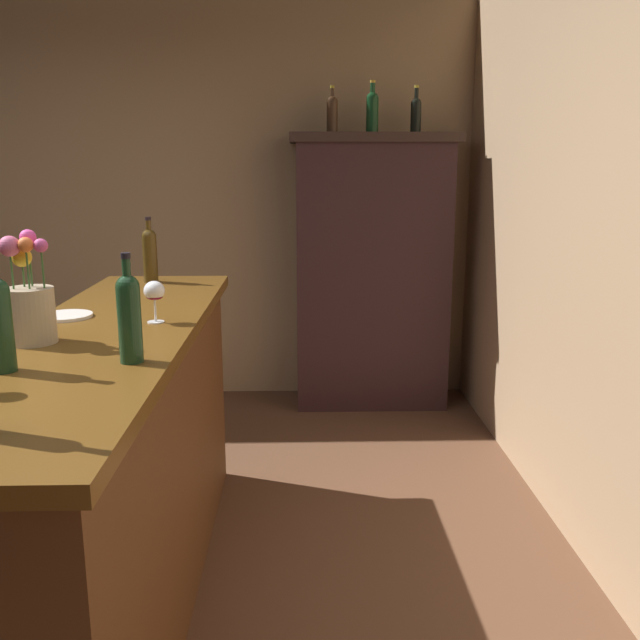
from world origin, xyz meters
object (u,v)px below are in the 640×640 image
display_bottle_left (332,113)px  flower_arrangement (29,304)px  display_bottle_midleft (372,110)px  cheese_plate (66,316)px  bar_counter (114,473)px  wine_bottle_merlot (129,314)px  display_bottle_center (416,113)px  display_cabinet (372,268)px  wine_bottle_syrah (150,253)px  wine_glass_front (154,293)px

display_bottle_left → flower_arrangement: bearing=-113.6°
flower_arrangement → display_bottle_midleft: (1.32, 2.43, 0.77)m
cheese_plate → bar_counter: bearing=-45.8°
bar_counter → display_bottle_midleft: bearing=63.2°
display_bottle_left → display_bottle_midleft: display_bottle_midleft is taller
wine_bottle_merlot → flower_arrangement: flower_arrangement is taller
bar_counter → display_bottle_left: 2.81m
display_bottle_center → cheese_plate: bearing=-128.3°
bar_counter → display_bottle_center: bearing=57.8°
display_cabinet → wine_bottle_syrah: (-1.20, -1.26, 0.27)m
display_bottle_left → bar_counter: bearing=-111.3°
flower_arrangement → wine_bottle_merlot: bearing=-31.7°
display_cabinet → wine_glass_front: bearing=-115.0°
display_cabinet → display_bottle_midleft: 1.02m
display_cabinet → display_bottle_midleft: (-0.01, -0.00, 1.02)m
wine_glass_front → flower_arrangement: flower_arrangement is taller
cheese_plate → display_bottle_midleft: size_ratio=0.59×
bar_counter → wine_glass_front: 0.67m
display_cabinet → wine_bottle_merlot: size_ratio=5.80×
cheese_plate → display_bottle_left: display_bottle_left is taller
display_bottle_left → display_bottle_midleft: 0.26m
cheese_plate → wine_bottle_syrah: bearing=79.3°
wine_bottle_merlot → wine_glass_front: size_ratio=2.08×
wine_bottle_syrah → display_bottle_center: bearing=40.7°
wine_bottle_syrah → wine_glass_front: wine_bottle_syrah is taller
wine_bottle_syrah → flower_arrangement: (-0.13, -1.17, -0.02)m
display_bottle_left → display_bottle_midleft: (0.26, -0.00, 0.02)m
wine_glass_front → display_bottle_midleft: display_bottle_midleft is taller
wine_bottle_merlot → wine_bottle_syrah: size_ratio=1.01×
wine_bottle_merlot → display_bottle_left: 2.84m
flower_arrangement → wine_glass_front: bearing=40.3°
display_bottle_midleft → wine_bottle_syrah: bearing=-133.2°
flower_arrangement → display_bottle_midleft: display_bottle_midleft is taller
bar_counter → cheese_plate: cheese_plate is taller
wine_bottle_merlot → cheese_plate: size_ratio=1.63×
wine_bottle_syrah → display_bottle_midleft: display_bottle_midleft is taller
cheese_plate → display_bottle_center: (1.62, 2.05, 0.87)m
wine_glass_front → cheese_plate: bearing=165.2°
wine_glass_front → display_bottle_left: bearing=71.3°
display_cabinet → wine_bottle_syrah: display_cabinet is taller
flower_arrangement → display_bottle_left: 2.76m
bar_counter → flower_arrangement: bearing=-136.0°
wine_bottle_merlot → display_bottle_center: (1.23, 2.66, 0.74)m
display_bottle_left → wine_bottle_merlot: bearing=-104.6°
display_bottle_center → flower_arrangement: bearing=-123.3°
bar_counter → display_cabinet: (1.15, 2.26, 0.41)m
wine_bottle_merlot → display_bottle_midleft: (0.95, 2.66, 0.76)m
wine_bottle_merlot → display_bottle_left: (0.69, 2.66, 0.74)m
display_bottle_midleft → flower_arrangement: bearing=-118.5°
wine_glass_front → display_bottle_midleft: size_ratio=0.46×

